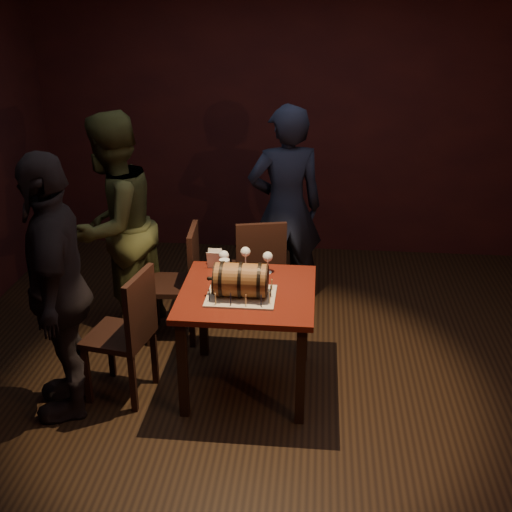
% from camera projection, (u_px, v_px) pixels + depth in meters
% --- Properties ---
extents(room_shell, '(5.04, 5.04, 2.80)m').
position_uv_depth(room_shell, '(264.00, 195.00, 4.09)').
color(room_shell, black).
rests_on(room_shell, ground).
extents(pub_table, '(0.90, 0.90, 0.75)m').
position_uv_depth(pub_table, '(247.00, 305.00, 4.33)').
color(pub_table, '#43100B').
rests_on(pub_table, ground).
extents(cake_board, '(0.45, 0.35, 0.01)m').
position_uv_depth(cake_board, '(241.00, 296.00, 4.21)').
color(cake_board, '#B0A18E').
rests_on(cake_board, pub_table).
extents(barrel_cake, '(0.40, 0.24, 0.24)m').
position_uv_depth(barrel_cake, '(241.00, 280.00, 4.16)').
color(barrel_cake, brown).
rests_on(barrel_cake, cake_board).
extents(birthday_candles, '(0.40, 0.30, 0.09)m').
position_uv_depth(birthday_candles, '(241.00, 290.00, 4.19)').
color(birthday_candles, '#F9E195').
rests_on(birthday_candles, cake_board).
extents(wine_glass_left, '(0.07, 0.07, 0.16)m').
position_uv_depth(wine_glass_left, '(224.00, 256.00, 4.52)').
color(wine_glass_left, silver).
rests_on(wine_glass_left, pub_table).
extents(wine_glass_mid, '(0.07, 0.07, 0.16)m').
position_uv_depth(wine_glass_mid, '(245.00, 253.00, 4.59)').
color(wine_glass_mid, silver).
rests_on(wine_glass_mid, pub_table).
extents(wine_glass_right, '(0.07, 0.07, 0.16)m').
position_uv_depth(wine_glass_right, '(268.00, 258.00, 4.51)').
color(wine_glass_right, silver).
rests_on(wine_glass_right, pub_table).
extents(pint_of_ale, '(0.07, 0.07, 0.15)m').
position_uv_depth(pint_of_ale, '(225.00, 270.00, 4.42)').
color(pint_of_ale, silver).
rests_on(pint_of_ale, pub_table).
extents(menu_card, '(0.10, 0.05, 0.13)m').
position_uv_depth(menu_card, '(214.00, 259.00, 4.61)').
color(menu_card, white).
rests_on(menu_card, pub_table).
extents(chair_back, '(0.48, 0.48, 0.93)m').
position_uv_depth(chair_back, '(259.00, 266.00, 5.21)').
color(chair_back, black).
rests_on(chair_back, ground).
extents(chair_left_rear, '(0.43, 0.43, 0.93)m').
position_uv_depth(chair_left_rear, '(182.00, 277.00, 5.02)').
color(chair_left_rear, black).
rests_on(chair_left_rear, ground).
extents(chair_left_front, '(0.47, 0.47, 0.93)m').
position_uv_depth(chair_left_front, '(129.00, 329.00, 4.28)').
color(chair_left_front, black).
rests_on(chair_left_front, ground).
extents(person_back, '(0.73, 0.58, 1.77)m').
position_uv_depth(person_back, '(285.00, 209.00, 5.41)').
color(person_back, black).
rests_on(person_back, ground).
extents(person_left_rear, '(0.95, 1.06, 1.79)m').
position_uv_depth(person_left_rear, '(113.00, 227.00, 5.00)').
color(person_left_rear, '#3F4221').
rests_on(person_left_rear, ground).
extents(person_left_front, '(0.70, 1.11, 1.77)m').
position_uv_depth(person_left_front, '(57.00, 288.00, 4.03)').
color(person_left_front, black).
rests_on(person_left_front, ground).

